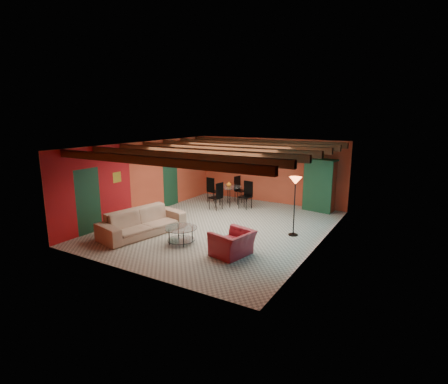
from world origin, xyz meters
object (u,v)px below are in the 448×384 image
Objects in this scene: sofa at (143,222)px; coffee_table at (181,235)px; dining_table at (229,192)px; armoire at (319,186)px; vase at (229,177)px; potted_plant at (321,155)px; floor_lamp at (294,206)px; armchair at (233,243)px.

coffee_table is at bearing -79.33° from sofa.
dining_table is 3.58m from armoire.
vase reaches higher than dining_table.
dining_table reaches higher than sofa.
potted_plant reaches higher than vase.
floor_lamp is at bearing -87.44° from potted_plant.
potted_plant is at bearing 66.56° from coffee_table.
floor_lamp is at bearing 42.07° from coffee_table.
sofa is at bearing -115.82° from armoire.
sofa is at bearing -150.75° from floor_lamp.
vase is (-3.38, -1.09, -0.97)m from potted_plant.
armchair is 1.72m from coffee_table.
armoire is (0.71, 5.60, 0.64)m from armchair.
armoire reaches higher than coffee_table.
potted_plant reaches higher than floor_lamp.
potted_plant is (2.42, 5.58, 1.93)m from coffee_table.
floor_lamp is at bearing -31.66° from vase.
vase reaches higher than armchair.
floor_lamp reaches higher than vase.
armchair reaches higher than coffee_table.
potted_plant is at bearing 92.56° from floor_lamp.
potted_plant is (3.92, 5.55, 1.78)m from sofa.
vase is at bearing -162.10° from potted_plant.
dining_table is (-2.68, 4.51, 0.21)m from armchair.
armchair is at bearing -59.32° from vase.
armchair is at bearing -110.04° from floor_lamp.
potted_plant is at bearing -23.19° from sofa.
floor_lamp is (0.15, -3.27, -0.06)m from armoire.
floor_lamp is at bearing -31.66° from dining_table.
potted_plant reaches higher than sofa.
floor_lamp reaches higher than dining_table.
sofa is 1.27× the size of dining_table.
armchair is (3.22, -0.05, -0.06)m from sofa.
dining_table is 4.16m from floor_lamp.
coffee_table is 6.38m from potted_plant.
floor_lamp is (0.85, 2.33, 0.58)m from armchair.
dining_table is at bearing 102.06° from coffee_table.
vase reaches higher than sofa.
coffee_table is at bearing -103.98° from armoire.
armoire is at bearing 66.56° from coffee_table.
dining_table is (-0.96, 4.49, 0.31)m from coffee_table.
dining_table reaches higher than armchair.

